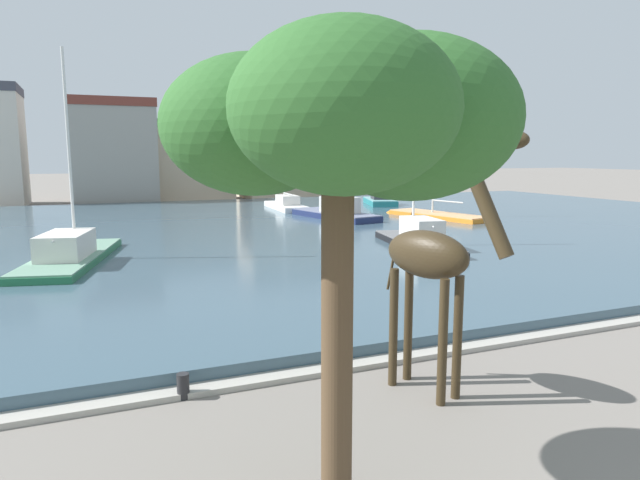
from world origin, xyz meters
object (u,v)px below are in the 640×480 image
at_px(sailboat_teal, 379,202).
at_px(sailboat_white, 284,206).
at_px(sailboat_orange, 430,217).
at_px(sailboat_black, 413,242).
at_px(shade_tree, 347,120).
at_px(giraffe_statue, 433,261).
at_px(sailboat_green, 75,255).
at_px(sailboat_navy, 330,214).
at_px(mooring_bollard, 183,386).

relative_size(sailboat_teal, sailboat_white, 0.74).
bearing_deg(sailboat_teal, sailboat_white, -177.08).
bearing_deg(sailboat_orange, sailboat_black, -127.06).
xyz_separation_m(sailboat_orange, shade_tree, (-18.73, -26.19, 4.70)).
height_order(sailboat_white, shade_tree, sailboat_white).
height_order(giraffe_statue, sailboat_green, sailboat_green).
bearing_deg(sailboat_teal, sailboat_navy, -135.67).
height_order(sailboat_black, sailboat_teal, sailboat_black).
bearing_deg(sailboat_navy, sailboat_white, 96.38).
bearing_deg(mooring_bollard, sailboat_teal, 56.00).
distance_m(giraffe_statue, sailboat_teal, 38.11).
bearing_deg(sailboat_teal, shade_tree, -119.10).
xyz_separation_m(sailboat_teal, sailboat_green, (-23.93, -17.94, -0.05)).
height_order(sailboat_white, sailboat_green, sailboat_white).
bearing_deg(sailboat_navy, mooring_bollard, -119.35).
distance_m(sailboat_navy, sailboat_green, 18.83).
distance_m(sailboat_black, shade_tree, 19.91).
height_order(sailboat_orange, shade_tree, sailboat_orange).
bearing_deg(giraffe_statue, mooring_bollard, 160.19).
distance_m(sailboat_orange, mooring_bollard, 30.05).
relative_size(sailboat_black, sailboat_orange, 0.93).
xyz_separation_m(sailboat_teal, shade_tree, (-20.22, -36.32, 4.49)).
distance_m(giraffe_statue, sailboat_black, 15.92).
distance_m(sailboat_navy, shade_tree, 31.29).
distance_m(sailboat_teal, sailboat_green, 29.91).
height_order(giraffe_statue, sailboat_navy, sailboat_navy).
height_order(shade_tree, mooring_bollard, shade_tree).
xyz_separation_m(sailboat_black, sailboat_navy, (1.17, 12.50, 0.02)).
xyz_separation_m(sailboat_navy, sailboat_orange, (6.55, -2.28, -0.22)).
relative_size(sailboat_black, sailboat_white, 0.91).
relative_size(giraffe_statue, shade_tree, 0.84).
relative_size(giraffe_statue, sailboat_navy, 0.59).
relative_size(sailboat_orange, shade_tree, 1.44).
bearing_deg(sailboat_navy, shade_tree, -113.17).
bearing_deg(giraffe_statue, sailboat_black, 59.32).
relative_size(sailboat_navy, sailboat_orange, 0.99).
distance_m(giraffe_statue, mooring_bollard, 5.38).
bearing_deg(sailboat_green, shade_tree, -78.58).
xyz_separation_m(sailboat_teal, sailboat_white, (-8.86, -0.45, -0.06)).
bearing_deg(sailboat_teal, sailboat_green, -143.13).
height_order(sailboat_teal, shade_tree, sailboat_teal).
relative_size(sailboat_green, shade_tree, 1.59).
height_order(sailboat_black, sailboat_orange, sailboat_orange).
distance_m(sailboat_green, shade_tree, 19.29).
xyz_separation_m(giraffe_statue, sailboat_black, (8.05, 13.57, -2.09)).
bearing_deg(sailboat_black, sailboat_navy, 84.65).
xyz_separation_m(sailboat_white, sailboat_green, (-15.06, -17.49, 0.00)).
bearing_deg(sailboat_green, sailboat_white, 49.26).
xyz_separation_m(giraffe_statue, sailboat_navy, (9.22, 26.07, -2.07)).
bearing_deg(sailboat_black, giraffe_statue, -120.68).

